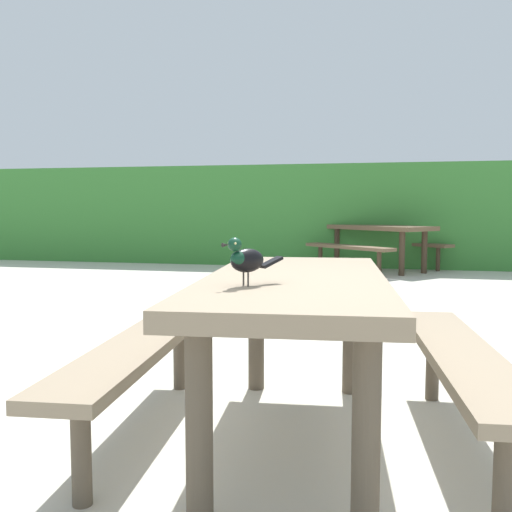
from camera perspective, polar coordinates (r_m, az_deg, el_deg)
The scene contains 5 objects.
ground_plane at distance 2.38m, azimuth 4.19°, elevation -20.90°, with size 60.00×60.00×0.00m, color beige.
hedge_wall at distance 10.92m, azimuth 11.01°, elevation 4.07°, with size 28.00×2.34×1.78m, color #387A33.
picnic_table_foreground at distance 2.49m, azimuth 3.99°, elevation -6.18°, with size 1.82×1.86×0.74m.
bird_grackle at distance 2.12m, azimuth -1.10°, elevation -0.28°, with size 0.19×0.24×0.18m.
picnic_table_mid_left at distance 9.48m, azimuth 12.27°, elevation 1.92°, with size 2.39×2.39×0.74m.
Camera 1 is at (0.31, -2.12, 1.04)m, focal length 39.73 mm.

